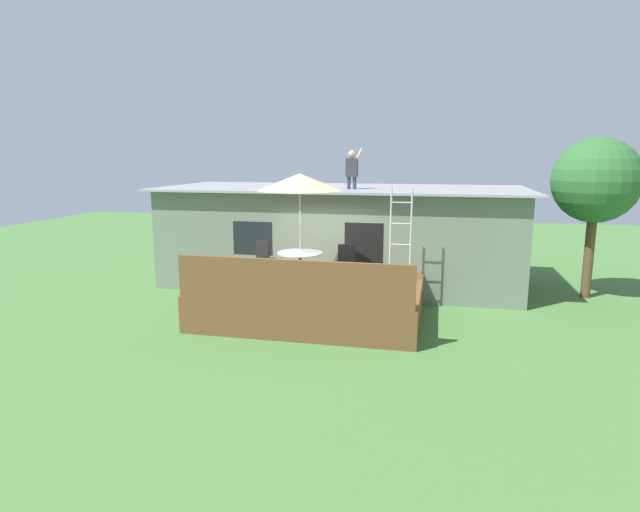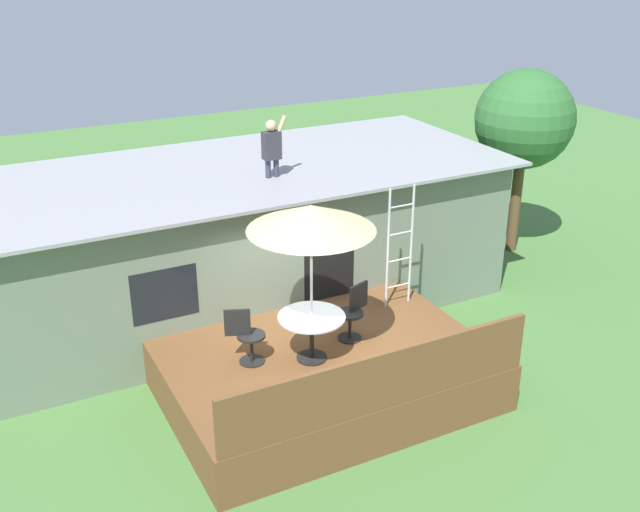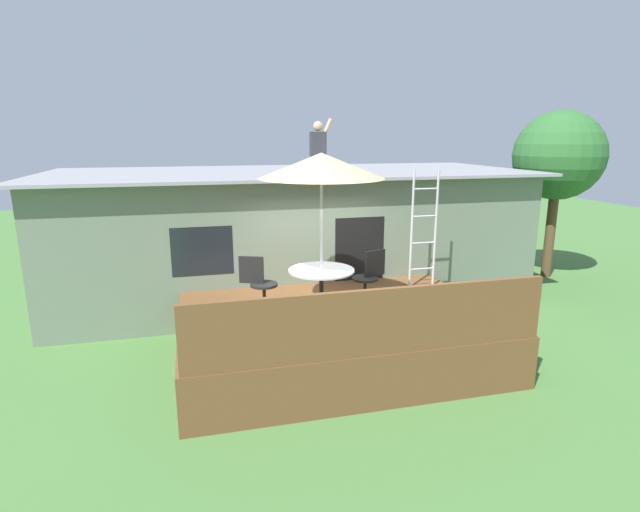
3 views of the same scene
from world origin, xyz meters
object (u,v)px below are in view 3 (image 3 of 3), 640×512
at_px(step_ladder, 424,230).
at_px(patio_umbrella, 321,166).
at_px(backyard_tree, 559,156).
at_px(patio_chair_right, 369,278).
at_px(patio_table, 321,279).
at_px(patio_chair_left, 260,285).
at_px(person_figure, 319,143).

bearing_deg(step_ladder, patio_umbrella, -156.07).
height_order(step_ladder, backyard_tree, backyard_tree).
height_order(step_ladder, patio_chair_right, step_ladder).
bearing_deg(backyard_tree, step_ladder, -152.96).
bearing_deg(patio_umbrella, patio_chair_right, 18.19).
bearing_deg(patio_table, step_ladder, 23.93).
height_order(patio_umbrella, backyard_tree, backyard_tree).
bearing_deg(patio_chair_left, person_figure, 79.13).
bearing_deg(backyard_tree, patio_umbrella, -153.93).
distance_m(patio_umbrella, patio_chair_right, 2.11).
xyz_separation_m(step_ladder, patio_chair_left, (-3.14, -0.61, -0.64)).
distance_m(person_figure, backyard_tree, 6.31).
xyz_separation_m(step_ladder, person_figure, (-1.50, 1.97, 1.53)).
bearing_deg(patio_table, patio_umbrella, 90.00).
relative_size(patio_chair_right, backyard_tree, 0.22).
bearing_deg(patio_chair_right, step_ladder, -170.58).
height_order(step_ladder, person_figure, person_figure).
bearing_deg(patio_chair_right, backyard_tree, -171.03).
height_order(patio_chair_right, backyard_tree, backyard_tree).
xyz_separation_m(patio_chair_left, patio_chair_right, (1.83, -0.07, 0.00)).
height_order(patio_umbrella, patio_chair_left, patio_umbrella).
xyz_separation_m(patio_table, patio_chair_left, (-0.93, 0.37, -0.13)).
relative_size(patio_table, patio_chair_right, 1.13).
xyz_separation_m(patio_table, patio_chair_right, (0.90, 0.30, -0.13)).
xyz_separation_m(step_ladder, patio_chair_right, (-1.31, -0.68, -0.64)).
relative_size(patio_table, patio_chair_left, 1.13).
height_order(person_figure, patio_chair_left, person_figure).
xyz_separation_m(patio_umbrella, person_figure, (0.70, 2.95, 0.29)).
xyz_separation_m(person_figure, backyard_tree, (6.28, 0.47, -0.35)).
height_order(patio_table, patio_umbrella, patio_umbrella).
bearing_deg(patio_chair_right, patio_chair_left, -20.43).
height_order(patio_umbrella, patio_chair_right, patio_umbrella).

